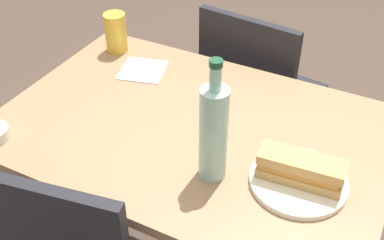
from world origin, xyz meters
The scene contains 8 objects.
dining_table centered at (0.00, 0.00, 0.62)m, with size 1.08×0.73×0.75m.
chair_far centered at (-0.01, 0.56, 0.50)m, with size 0.44×0.44×0.87m.
plate_near centered at (0.33, -0.08, 0.76)m, with size 0.24×0.24×0.01m, color silver.
baguette_sandwich_near centered at (0.33, -0.08, 0.80)m, with size 0.21×0.09×0.07m.
knife_near centered at (0.32, -0.03, 0.77)m, with size 0.18×0.03×0.01m.
water_bottle centered at (0.13, -0.15, 0.88)m, with size 0.07×0.07×0.32m.
beer_glass centered at (-0.43, 0.26, 0.82)m, with size 0.07×0.07×0.14m, color gold.
paper_napkin centered at (-0.28, 0.18, 0.75)m, with size 0.14×0.14×0.00m, color white.
Camera 1 is at (0.48, -0.93, 1.58)m, focal length 44.88 mm.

